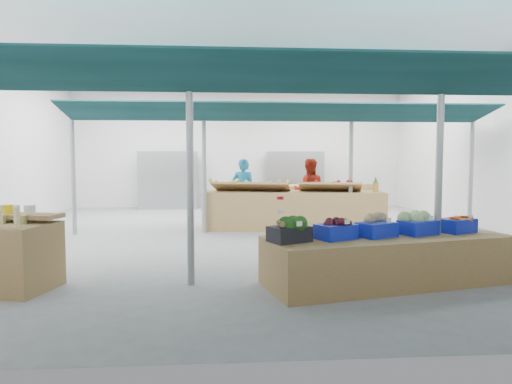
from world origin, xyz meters
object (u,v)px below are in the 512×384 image
at_px(veg_counter, 388,260).
at_px(vendor_left, 243,191).
at_px(vendor_right, 309,191).
at_px(fruit_counter, 293,210).

bearing_deg(veg_counter, vendor_left, 92.65).
height_order(veg_counter, vendor_right, vendor_right).
height_order(vendor_left, vendor_right, same).
xyz_separation_m(veg_counter, fruit_counter, (-0.55, 5.06, 0.14)).
xyz_separation_m(vendor_left, vendor_right, (1.80, 0.00, 0.00)).
bearing_deg(veg_counter, vendor_right, 76.33).
bearing_deg(fruit_counter, vendor_right, 68.12).
bearing_deg(fruit_counter, vendor_left, 144.22).
bearing_deg(vendor_right, fruit_counter, 68.12).
bearing_deg(vendor_right, veg_counter, 96.30).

